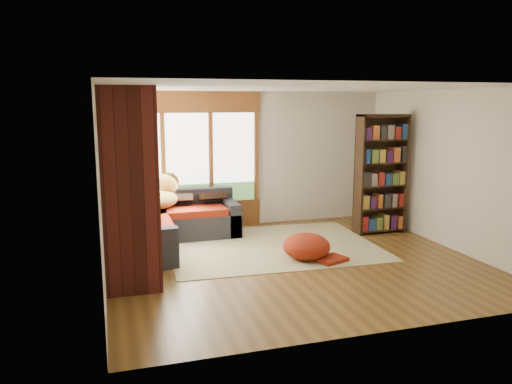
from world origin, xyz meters
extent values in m
plane|color=brown|center=(0.00, 0.00, 0.00)|extent=(5.50, 5.50, 0.00)
plane|color=white|center=(0.00, 0.00, 2.60)|extent=(5.50, 5.50, 0.00)
cube|color=silver|center=(0.00, 2.50, 1.30)|extent=(5.50, 0.04, 2.60)
cube|color=silver|center=(0.00, -2.50, 1.30)|extent=(5.50, 0.04, 2.60)
cube|color=silver|center=(-2.75, 0.00, 1.30)|extent=(0.04, 5.00, 2.60)
cube|color=silver|center=(2.75, 0.00, 1.30)|extent=(0.04, 5.00, 2.60)
cube|color=brown|center=(-1.20, 2.47, 1.35)|extent=(2.82, 0.10, 1.90)
cube|color=white|center=(-1.20, 2.47, 1.35)|extent=(2.54, 0.09, 1.62)
cube|color=brown|center=(-2.72, 1.20, 1.35)|extent=(0.10, 2.62, 1.90)
cube|color=white|center=(-2.72, 1.20, 1.35)|extent=(0.09, 2.36, 1.62)
cube|color=#587B4B|center=(-2.69, 2.03, 1.75)|extent=(0.03, 0.72, 0.90)
cube|color=#471914|center=(-2.40, -0.35, 1.30)|extent=(0.70, 0.70, 2.60)
cube|color=#21222A|center=(-1.65, 2.05, 0.21)|extent=(2.20, 0.90, 0.42)
cube|color=#21222A|center=(-1.65, 2.40, 0.61)|extent=(2.20, 0.20, 0.38)
cube|color=#21222A|center=(-0.65, 2.05, 0.30)|extent=(0.20, 0.90, 0.60)
cube|color=#9B2914|center=(-1.75, 1.93, 0.48)|extent=(1.90, 0.66, 0.12)
cube|color=#21222A|center=(-2.30, 1.40, 0.21)|extent=(0.90, 2.20, 0.42)
cube|color=#21222A|center=(-2.65, 1.40, 0.61)|extent=(0.20, 2.20, 0.38)
cube|color=#21222A|center=(-2.30, 0.40, 0.30)|extent=(0.90, 0.20, 0.60)
cube|color=#9B2914|center=(-2.18, 1.05, 0.48)|extent=(0.66, 1.20, 0.12)
cube|color=#9B2914|center=(-2.18, 2.00, 0.48)|extent=(0.66, 0.66, 0.12)
cube|color=beige|center=(-0.06, 0.87, 0.01)|extent=(3.55, 2.77, 0.01)
cube|color=black|center=(2.59, 1.16, 1.09)|extent=(0.04, 0.31, 2.19)
cube|color=black|center=(1.69, 1.16, 1.09)|extent=(0.04, 0.31, 2.19)
cube|color=black|center=(2.14, 1.31, 1.09)|extent=(0.94, 0.02, 2.19)
cube|color=black|center=(2.14, 1.16, 0.06)|extent=(0.86, 0.29, 0.03)
cube|color=black|center=(2.14, 1.16, 0.48)|extent=(0.86, 0.29, 0.03)
cube|color=black|center=(2.14, 1.16, 0.89)|extent=(0.86, 0.29, 0.03)
cube|color=black|center=(2.14, 1.16, 1.31)|extent=(0.86, 0.29, 0.03)
cube|color=black|center=(2.14, 1.16, 1.73)|extent=(0.86, 0.29, 0.03)
cube|color=black|center=(2.14, 1.16, 2.15)|extent=(0.86, 0.29, 0.03)
cube|color=#726659|center=(2.14, 1.14, 1.09)|extent=(0.82, 0.23, 2.03)
ellipsoid|color=#9B2914|center=(0.24, 0.07, 0.21)|extent=(0.91, 0.91, 0.40)
ellipsoid|color=olive|center=(-1.84, 1.86, 0.77)|extent=(1.06, 1.08, 0.31)
sphere|color=olive|center=(-1.61, 2.10, 0.92)|extent=(0.53, 0.53, 0.37)
cone|color=olive|center=(-1.65, 2.05, 1.06)|extent=(0.19, 0.19, 0.16)
ellipsoid|color=#382915|center=(-2.11, 1.10, 0.71)|extent=(0.47, 0.72, 0.24)
sphere|color=#382915|center=(-2.11, 1.36, 0.83)|extent=(0.29, 0.29, 0.29)
cone|color=#382915|center=(-2.11, 1.31, 0.94)|extent=(0.11, 0.11, 0.13)
cube|color=black|center=(-0.95, 2.26, 0.78)|extent=(0.45, 0.12, 0.45)
cube|color=black|center=(-1.55, 2.26, 0.78)|extent=(0.45, 0.12, 0.45)
cube|color=black|center=(-2.48, 1.80, 0.78)|extent=(0.45, 0.12, 0.45)
cube|color=black|center=(-2.48, 0.70, 0.78)|extent=(0.45, 0.12, 0.45)
cube|color=#9B2914|center=(-2.15, 2.26, 0.78)|extent=(0.42, 0.12, 0.42)
camera|label=1|loc=(-2.67, -6.83, 2.41)|focal=35.00mm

